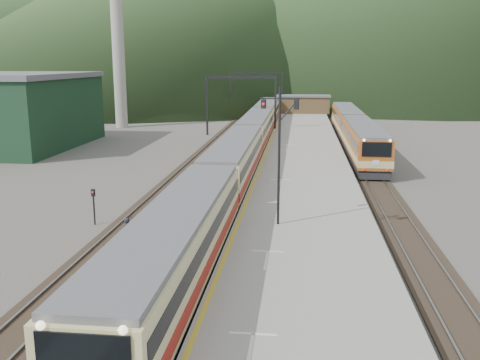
# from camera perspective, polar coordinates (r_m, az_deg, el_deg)

# --- Properties ---
(ground) EXTENTS (400.00, 400.00, 0.00)m
(ground) POSITION_cam_1_polar(r_m,az_deg,el_deg) (20.47, -9.53, -16.70)
(ground) COLOR #47423D
(ground) RESTS_ON ground
(track_main) EXTENTS (2.60, 200.00, 0.23)m
(track_main) POSITION_cam_1_polar(r_m,az_deg,el_deg) (58.20, 1.25, 2.81)
(track_main) COLOR black
(track_main) RESTS_ON ground
(track_far) EXTENTS (2.60, 200.00, 0.23)m
(track_far) POSITION_cam_1_polar(r_m,az_deg,el_deg) (58.85, -3.61, 2.90)
(track_far) COLOR black
(track_far) RESTS_ON ground
(track_second) EXTENTS (2.60, 200.00, 0.23)m
(track_second) POSITION_cam_1_polar(r_m,az_deg,el_deg) (58.30, 12.59, 2.53)
(track_second) COLOR black
(track_second) RESTS_ON ground
(platform) EXTENTS (8.00, 100.00, 1.00)m
(platform) POSITION_cam_1_polar(r_m,az_deg,el_deg) (55.92, 6.79, 2.77)
(platform) COLOR gray
(platform) RESTS_ON ground
(gantry_near) EXTENTS (9.55, 0.25, 8.00)m
(gantry_near) POSITION_cam_1_polar(r_m,az_deg,el_deg) (72.69, 0.10, 9.15)
(gantry_near) COLOR black
(gantry_near) RESTS_ON ground
(gantry_far) EXTENTS (9.55, 0.25, 8.00)m
(gantry_far) POSITION_cam_1_polar(r_m,az_deg,el_deg) (97.54, 1.76, 10.02)
(gantry_far) COLOR black
(gantry_far) RESTS_ON ground
(warehouse) EXTENTS (14.50, 20.50, 8.60)m
(warehouse) POSITION_cam_1_polar(r_m,az_deg,el_deg) (68.04, -22.94, 6.86)
(warehouse) COLOR black
(warehouse) RESTS_ON ground
(smokestack) EXTENTS (1.80, 1.80, 30.00)m
(smokestack) POSITION_cam_1_polar(r_m,az_deg,el_deg) (83.81, -12.97, 15.74)
(smokestack) COLOR #9E998E
(smokestack) RESTS_ON ground
(station_shed) EXTENTS (9.40, 4.40, 3.10)m
(station_shed) POSITION_cam_1_polar(r_m,az_deg,el_deg) (95.40, 6.76, 8.07)
(station_shed) COLOR brown
(station_shed) RESTS_ON platform
(hill_a) EXTENTS (180.00, 180.00, 60.00)m
(hill_a) POSITION_cam_1_polar(r_m,az_deg,el_deg) (212.93, -6.11, 17.93)
(hill_a) COLOR #304C26
(hill_a) RESTS_ON ground
(hill_d) EXTENTS (200.00, 200.00, 55.00)m
(hill_d) POSITION_cam_1_polar(r_m,az_deg,el_deg) (286.52, -20.20, 15.37)
(hill_d) COLOR #304C26
(hill_d) RESTS_ON ground
(main_train) EXTENTS (3.01, 82.45, 3.67)m
(main_train) POSITION_cam_1_polar(r_m,az_deg,el_deg) (53.52, 0.82, 4.12)
(main_train) COLOR #CFBF80
(main_train) RESTS_ON track_main
(second_train) EXTENTS (2.92, 39.71, 3.56)m
(second_train) POSITION_cam_1_polar(r_m,az_deg,el_deg) (65.10, 12.03, 5.31)
(second_train) COLOR #A5541A
(second_train) RESTS_ON track_second
(signal_mast) EXTENTS (2.17, 0.56, 7.58)m
(signal_mast) POSITION_cam_1_polar(r_m,az_deg,el_deg) (29.18, 4.21, 3.97)
(signal_mast) COLOR black
(signal_mast) RESTS_ON platform
(short_signal_a) EXTENTS (0.26, 0.23, 2.27)m
(short_signal_a) POSITION_cam_1_polar(r_m,az_deg,el_deg) (23.98, -13.98, -8.54)
(short_signal_a) COLOR black
(short_signal_a) RESTS_ON ground
(short_signal_b) EXTENTS (0.22, 0.17, 2.27)m
(short_signal_b) POSITION_cam_1_polar(r_m,az_deg,el_deg) (49.09, -3.08, 2.62)
(short_signal_b) COLOR black
(short_signal_b) RESTS_ON ground
(short_signal_c) EXTENTS (0.23, 0.17, 2.27)m
(short_signal_c) POSITION_cam_1_polar(r_m,az_deg,el_deg) (34.15, -15.34, -2.27)
(short_signal_c) COLOR black
(short_signal_c) RESTS_ON ground
(worker) EXTENTS (0.73, 0.63, 1.69)m
(worker) POSITION_cam_1_polar(r_m,az_deg,el_deg) (29.76, -11.87, -5.51)
(worker) COLOR #21232F
(worker) RESTS_ON ground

